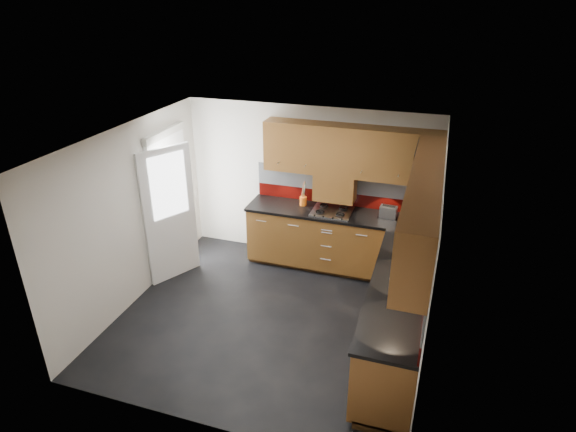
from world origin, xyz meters
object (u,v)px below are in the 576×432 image
(food_processor, at_px, (413,250))
(utensil_pot, at_px, (303,200))
(gas_hob, at_px, (332,211))
(toaster, at_px, (388,212))

(food_processor, bearing_deg, utensil_pot, 146.51)
(gas_hob, height_order, toaster, toaster)
(utensil_pot, height_order, toaster, utensil_pot)
(toaster, relative_size, food_processor, 0.93)
(utensil_pot, xyz_separation_m, toaster, (1.27, -0.04, -0.01))
(gas_hob, bearing_deg, utensil_pot, 165.17)
(gas_hob, xyz_separation_m, utensil_pot, (-0.47, 0.12, 0.07))
(utensil_pot, bearing_deg, gas_hob, -14.83)
(utensil_pot, distance_m, toaster, 1.27)
(food_processor, bearing_deg, gas_hob, 140.88)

